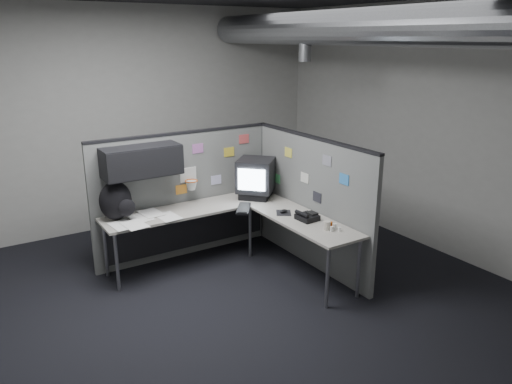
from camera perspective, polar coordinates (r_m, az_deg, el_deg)
room at (r=5.39m, az=3.50°, el=10.35°), size 5.62×5.62×3.22m
partition_back at (r=6.29m, az=-9.32°, el=0.91°), size 2.44×0.42×1.63m
partition_right at (r=6.16m, az=6.25°, el=-1.03°), size 0.07×2.23×1.63m
desk at (r=6.11m, az=-3.71°, el=-3.15°), size 2.31×2.11×0.73m
monitor at (r=6.50m, az=-0.02°, el=1.66°), size 0.63×0.63×0.51m
keyboard at (r=6.08m, az=-1.43°, el=-1.89°), size 0.36×0.41×0.04m
mouse at (r=5.98m, az=3.17°, el=-2.28°), size 0.26×0.27×0.05m
phone at (r=5.77m, az=5.84°, el=-2.81°), size 0.22×0.24×0.11m
bottles at (r=5.53m, az=8.86°, el=-3.97°), size 0.12×0.17×0.07m
cup at (r=5.50m, az=8.13°, el=-3.83°), size 0.08×0.08×0.10m
papers at (r=5.89m, az=-12.72°, el=-3.06°), size 0.81×0.63×0.02m
backpack at (r=5.91m, az=-15.65°, el=-1.04°), size 0.42×0.38×0.45m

